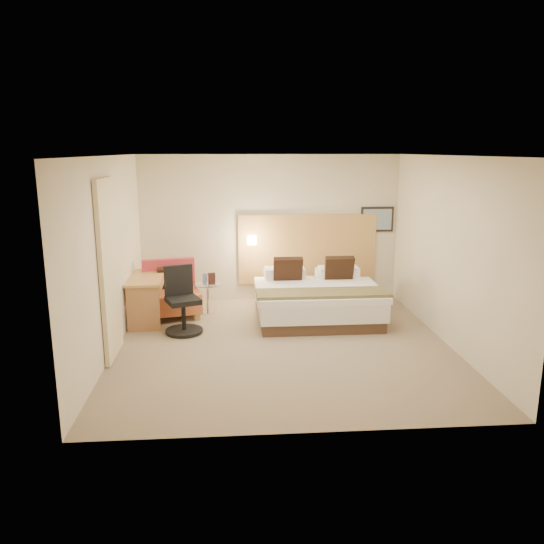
{
  "coord_description": "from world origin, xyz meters",
  "views": [
    {
      "loc": [
        -0.72,
        -7.28,
        2.78
      ],
      "look_at": [
        -0.12,
        0.48,
        0.98
      ],
      "focal_mm": 35.0,
      "sensor_mm": 36.0,
      "label": 1
    }
  ],
  "objects": [
    {
      "name": "side_table",
      "position": [
        -1.15,
        1.65,
        0.29
      ],
      "size": [
        0.55,
        0.55,
        0.51
      ],
      "color": "silver",
      "rests_on": "floor"
    },
    {
      "name": "lamp_arm",
      "position": [
        -0.35,
        2.42,
        1.15
      ],
      "size": [
        0.02,
        0.12,
        0.02
      ],
      "primitive_type": "cylinder",
      "rotation": [
        1.57,
        0.0,
        0.0
      ],
      "color": "silver",
      "rests_on": "wall_back"
    },
    {
      "name": "lamp_shade",
      "position": [
        -0.35,
        2.36,
        1.15
      ],
      "size": [
        0.15,
        0.15,
        0.15
      ],
      "primitive_type": "cube",
      "color": "#FCEAC4",
      "rests_on": "wall_back"
    },
    {
      "name": "floor",
      "position": [
        0.0,
        0.0,
        -0.01
      ],
      "size": [
        4.8,
        5.0,
        0.02
      ],
      "primitive_type": "cube",
      "color": "#816E57",
      "rests_on": "ground"
    },
    {
      "name": "desk",
      "position": [
        -2.11,
        1.3,
        0.59
      ],
      "size": [
        0.61,
        1.23,
        0.75
      ],
      "color": "#BB8A49",
      "rests_on": "floor"
    },
    {
      "name": "bottle_b",
      "position": [
        -1.18,
        1.68,
        0.6
      ],
      "size": [
        0.07,
        0.07,
        0.18
      ],
      "primitive_type": "cylinder",
      "rotation": [
        0.0,
        0.0,
        0.21
      ],
      "color": "#879FD0",
      "rests_on": "side_table"
    },
    {
      "name": "bottle_a",
      "position": [
        -1.21,
        1.66,
        0.6
      ],
      "size": [
        0.07,
        0.07,
        0.18
      ],
      "primitive_type": "cylinder",
      "rotation": [
        0.0,
        0.0,
        0.21
      ],
      "color": "#7C9FBF",
      "rests_on": "side_table"
    },
    {
      "name": "wall_front",
      "position": [
        0.0,
        -2.51,
        1.35
      ],
      "size": [
        4.8,
        0.02,
        2.7
      ],
      "primitive_type": "cube",
      "color": "beige",
      "rests_on": "floor"
    },
    {
      "name": "menu_folder",
      "position": [
        -1.08,
        1.63,
        0.61
      ],
      "size": [
        0.13,
        0.07,
        0.2
      ],
      "primitive_type": "cube",
      "rotation": [
        0.0,
        0.0,
        0.21
      ],
      "color": "#3D1D19",
      "rests_on": "side_table"
    },
    {
      "name": "ceiling",
      "position": [
        0.0,
        0.0,
        2.71
      ],
      "size": [
        4.8,
        5.0,
        0.02
      ],
      "primitive_type": "cube",
      "color": "white",
      "rests_on": "floor"
    },
    {
      "name": "art_frame",
      "position": [
        2.02,
        2.48,
        1.5
      ],
      "size": [
        0.62,
        0.03,
        0.47
      ],
      "primitive_type": "cube",
      "color": "black",
      "rests_on": "wall_back"
    },
    {
      "name": "curtain",
      "position": [
        -2.36,
        -0.25,
        1.22
      ],
      "size": [
        0.06,
        0.9,
        2.42
      ],
      "primitive_type": "cube",
      "color": "beige",
      "rests_on": "wall_left"
    },
    {
      "name": "desk_chair",
      "position": [
        -1.5,
        0.66,
        0.42
      ],
      "size": [
        0.75,
        0.75,
        1.02
      ],
      "color": "black",
      "rests_on": "floor"
    },
    {
      "name": "wall_left",
      "position": [
        -2.41,
        0.0,
        1.35
      ],
      "size": [
        0.02,
        5.0,
        2.7
      ],
      "primitive_type": "cube",
      "color": "beige",
      "rests_on": "floor"
    },
    {
      "name": "wall_back",
      "position": [
        0.0,
        2.51,
        1.35
      ],
      "size": [
        4.8,
        0.02,
        2.7
      ],
      "primitive_type": "cube",
      "color": "beige",
      "rests_on": "floor"
    },
    {
      "name": "art_canvas",
      "position": [
        2.02,
        2.46,
        1.5
      ],
      "size": [
        0.54,
        0.01,
        0.39
      ],
      "primitive_type": "cube",
      "color": "#778FA5",
      "rests_on": "wall_back"
    },
    {
      "name": "lounge_chair",
      "position": [
        -1.76,
        1.54,
        0.37
      ],
      "size": [
        1.05,
        0.97,
        0.94
      ],
      "color": "tan",
      "rests_on": "floor"
    },
    {
      "name": "wall_right",
      "position": [
        2.41,
        0.0,
        1.35
      ],
      "size": [
        0.02,
        5.0,
        2.7
      ],
      "primitive_type": "cube",
      "color": "beige",
      "rests_on": "floor"
    },
    {
      "name": "headboard_panel",
      "position": [
        0.7,
        2.47,
        0.95
      ],
      "size": [
        2.6,
        0.04,
        1.3
      ],
      "primitive_type": "cube",
      "color": "#BB8849",
      "rests_on": "wall_back"
    },
    {
      "name": "bed",
      "position": [
        0.68,
        1.28,
        0.32
      ],
      "size": [
        2.08,
        1.99,
        1.0
      ],
      "color": "#422D21",
      "rests_on": "floor"
    }
  ]
}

